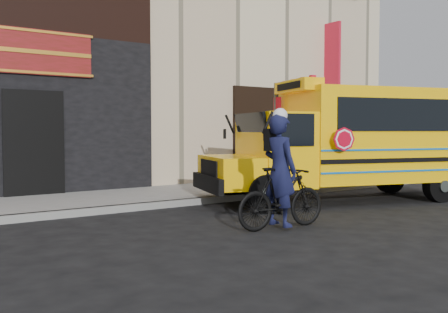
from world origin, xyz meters
name	(u,v)px	position (x,y,z in m)	size (l,w,h in m)	color
ground	(276,220)	(0.00, 0.00, 0.00)	(120.00, 120.00, 0.00)	black
curb	(205,200)	(0.00, 2.60, 0.07)	(40.00, 0.20, 0.15)	gray
sidewalk	(174,194)	(0.00, 4.10, 0.07)	(40.00, 3.00, 0.15)	slate
building	(86,9)	(-0.04, 10.45, 6.13)	(20.00, 10.70, 12.00)	beige
school_bus	(355,140)	(3.40, 0.99, 1.51)	(7.22, 3.96, 2.92)	black
sign_pole	(275,135)	(2.00, 2.38, 1.63)	(0.06, 0.26, 2.95)	#47504A
bicycle	(282,198)	(-0.50, -0.72, 0.55)	(0.52, 1.83, 1.10)	black
cyclist	(280,173)	(-0.52, -0.69, 0.98)	(0.72, 0.47, 1.97)	#111433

